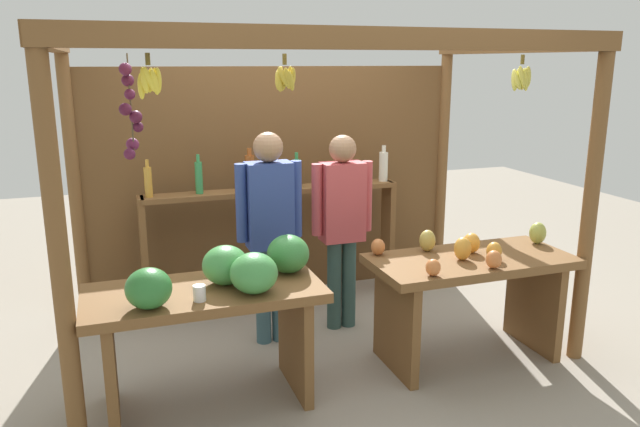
% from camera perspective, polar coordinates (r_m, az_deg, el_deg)
% --- Properties ---
extents(ground_plane, '(12.00, 12.00, 0.00)m').
position_cam_1_polar(ground_plane, '(4.78, -0.77, -11.09)').
color(ground_plane, gray).
rests_on(ground_plane, ground).
extents(market_stall, '(3.39, 2.03, 2.21)m').
position_cam_1_polar(market_stall, '(4.80, -2.57, 5.20)').
color(market_stall, brown).
rests_on(market_stall, ground).
extents(fruit_counter_left, '(1.39, 0.65, 0.98)m').
position_cam_1_polar(fruit_counter_left, '(3.68, -9.53, -7.98)').
color(fruit_counter_left, brown).
rests_on(fruit_counter_left, ground).
extents(fruit_counter_right, '(1.37, 0.64, 0.90)m').
position_cam_1_polar(fruit_counter_right, '(4.33, 13.73, -6.13)').
color(fruit_counter_right, brown).
rests_on(fruit_counter_right, ground).
extents(bottle_shelf_unit, '(2.18, 0.22, 1.35)m').
position_cam_1_polar(bottle_shelf_unit, '(5.15, -4.15, 0.17)').
color(bottle_shelf_unit, brown).
rests_on(bottle_shelf_unit, ground).
extents(vendor_man, '(0.48, 0.21, 1.56)m').
position_cam_1_polar(vendor_man, '(4.37, -4.72, -0.63)').
color(vendor_man, '#395D69').
rests_on(vendor_man, ground).
extents(vendor_woman, '(0.48, 0.20, 1.51)m').
position_cam_1_polar(vendor_woman, '(4.61, 2.07, -0.24)').
color(vendor_woman, '#304D48').
rests_on(vendor_woman, ground).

